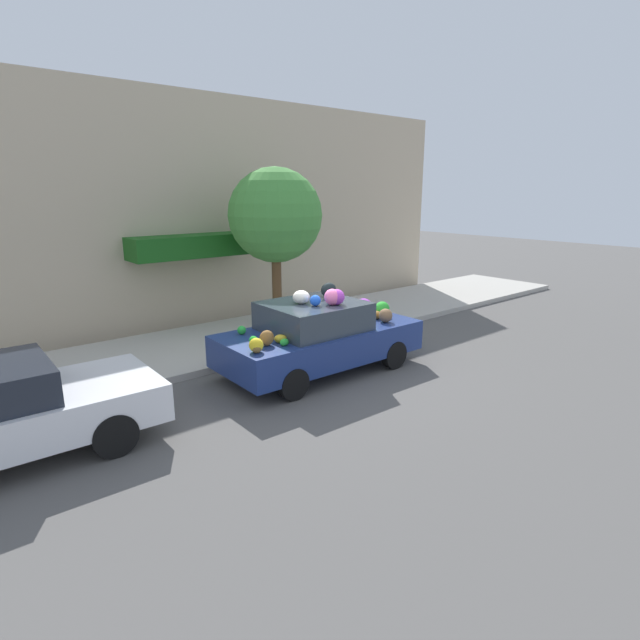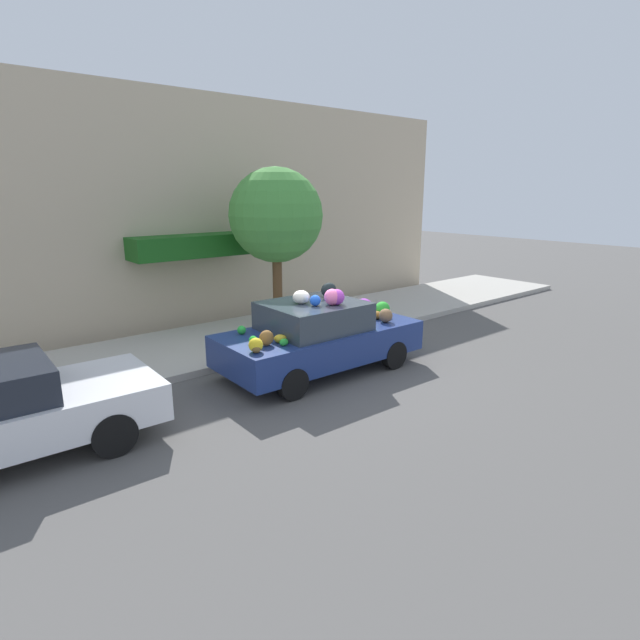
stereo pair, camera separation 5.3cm
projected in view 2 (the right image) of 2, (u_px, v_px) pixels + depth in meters
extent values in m
plane|color=#565451|center=(316.00, 369.00, 10.19)|extent=(60.00, 60.00, 0.00)
cube|color=#B2ADA3|center=(247.00, 336.00, 12.19)|extent=(24.00, 3.20, 0.14)
cube|color=#C6B293|center=(198.00, 212.00, 13.14)|extent=(18.00, 0.30, 5.96)
cube|color=#195919|center=(190.00, 246.00, 12.54)|extent=(2.96, 0.90, 0.55)
cylinder|color=brown|center=(278.00, 288.00, 12.62)|extent=(0.24, 0.24, 2.00)
sphere|color=#47933D|center=(276.00, 215.00, 12.17)|extent=(2.30, 2.30, 2.30)
cylinder|color=#B2B2B7|center=(362.00, 314.00, 12.93)|extent=(0.20, 0.20, 0.55)
sphere|color=#B2B2B7|center=(363.00, 302.00, 12.85)|extent=(0.18, 0.18, 0.18)
cube|color=navy|center=(320.00, 342.00, 9.95)|extent=(4.11, 1.89, 0.61)
cube|color=#333D47|center=(313.00, 316.00, 9.71)|extent=(1.86, 1.63, 0.54)
cylinder|color=black|center=(341.00, 337.00, 11.43)|extent=(0.58, 0.19, 0.58)
cylinder|color=black|center=(394.00, 355.00, 10.15)|extent=(0.58, 0.19, 0.58)
cylinder|color=black|center=(244.00, 359.00, 9.91)|extent=(0.58, 0.19, 0.58)
cylinder|color=black|center=(293.00, 384.00, 8.64)|extent=(0.58, 0.19, 0.58)
sphere|color=green|center=(253.00, 340.00, 8.80)|extent=(0.17, 0.17, 0.15)
sphere|color=yellow|center=(256.00, 345.00, 8.37)|extent=(0.26, 0.26, 0.25)
ellipsoid|color=yellow|center=(280.00, 339.00, 8.91)|extent=(0.29, 0.27, 0.15)
sphere|color=olive|center=(386.00, 316.00, 10.27)|extent=(0.36, 0.36, 0.28)
sphere|color=brown|center=(256.00, 348.00, 8.33)|extent=(0.23, 0.23, 0.17)
sphere|color=green|center=(242.00, 330.00, 9.42)|extent=(0.23, 0.23, 0.17)
ellipsoid|color=green|center=(284.00, 342.00, 8.73)|extent=(0.18, 0.13, 0.13)
ellipsoid|color=purple|center=(364.00, 307.00, 10.88)|extent=(0.39, 0.47, 0.36)
ellipsoid|color=white|center=(301.00, 297.00, 9.52)|extent=(0.37, 0.37, 0.26)
sphere|color=#AE3EBC|center=(337.00, 297.00, 9.43)|extent=(0.42, 0.42, 0.30)
ellipsoid|color=olive|center=(377.00, 315.00, 10.54)|extent=(0.28, 0.25, 0.17)
ellipsoid|color=black|center=(329.00, 290.00, 10.10)|extent=(0.37, 0.26, 0.29)
sphere|color=green|center=(344.00, 315.00, 10.54)|extent=(0.25, 0.25, 0.19)
ellipsoid|color=olive|center=(266.00, 338.00, 8.72)|extent=(0.27, 0.22, 0.28)
sphere|color=blue|center=(315.00, 300.00, 9.33)|extent=(0.29, 0.29, 0.21)
ellipsoid|color=green|center=(382.00, 309.00, 10.72)|extent=(0.39, 0.33, 0.33)
sphere|color=pink|center=(332.00, 297.00, 9.40)|extent=(0.37, 0.37, 0.31)
cylinder|color=black|center=(83.00, 397.00, 8.03)|extent=(0.63, 0.19, 0.62)
cylinder|color=black|center=(114.00, 434.00, 6.79)|extent=(0.63, 0.19, 0.62)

